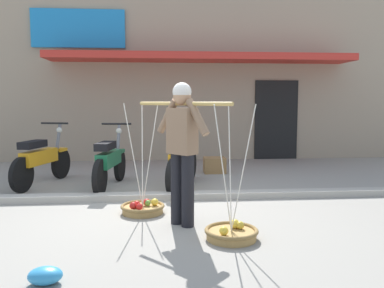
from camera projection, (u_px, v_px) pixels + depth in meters
ground_plane at (152, 212)px, 5.32m from camera, size 90.00×90.00×0.00m
sidewalk_curb at (153, 196)px, 6.01m from camera, size 20.00×0.24×0.10m
fruit_vendor at (182, 144)px, 4.69m from camera, size 1.02×1.12×1.70m
fruit_basket_left_side at (143, 207)px, 5.28m from camera, size 0.58×0.58×1.45m
fruit_basket_right_side at (231, 232)px, 4.29m from camera, size 0.58×0.58×1.45m
motorcycle_nearest_shop at (41, 160)px, 7.01m from camera, size 0.68×1.77×1.09m
motorcycle_second_in_row at (110, 162)px, 6.79m from camera, size 0.54×1.81×1.09m
motorcycle_third_in_row at (182, 161)px, 6.84m from camera, size 0.72×1.75×1.09m
storefront_building at (192, 81)px, 12.38m from camera, size 13.00×6.00×4.20m
plastic_litter_bag at (45, 276)px, 3.24m from camera, size 0.28×0.22×0.14m
wooden_crate at (215, 165)px, 8.27m from camera, size 0.44×0.36×0.32m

